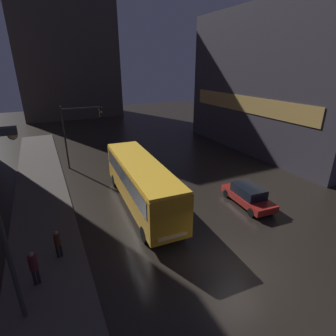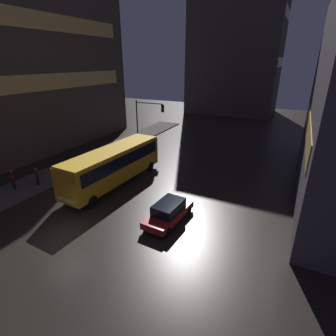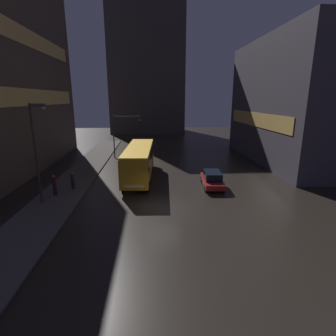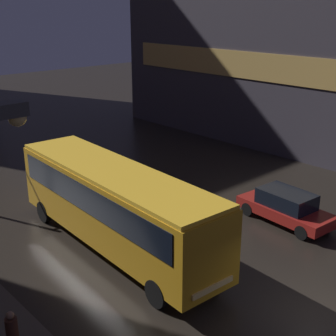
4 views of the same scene
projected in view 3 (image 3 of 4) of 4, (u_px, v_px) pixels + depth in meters
name	position (u px, v px, depth m)	size (l,w,h in m)	color
ground_plane	(163.00, 208.00, 20.72)	(120.00, 120.00, 0.00)	black
sidewalk_left	(80.00, 174.00, 29.78)	(4.00, 48.00, 0.15)	#47423D
building_right_block	(294.00, 102.00, 34.68)	(10.07, 22.44, 15.96)	#423D47
building_far_backdrop	(147.00, 73.00, 65.71)	(18.07, 12.00, 29.12)	#383333
bus_near	(139.00, 159.00, 28.11)	(3.17, 11.39, 3.46)	orange
car_taxi	(212.00, 179.00, 25.71)	(2.15, 4.63, 1.51)	maroon
pedestrian_near	(73.00, 179.00, 24.57)	(0.45, 0.45, 1.64)	black
pedestrian_mid	(54.00, 183.00, 22.96)	(0.54, 0.54, 1.82)	black
traffic_light_main	(123.00, 128.00, 37.44)	(3.96, 0.35, 6.28)	#2D2D2D
street_lamp_sidewalk	(37.00, 139.00, 20.27)	(1.25, 0.36, 7.93)	#2D2D2D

